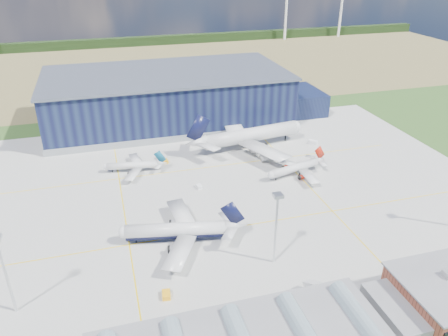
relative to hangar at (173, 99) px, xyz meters
The scene contains 18 objects.
ground 95.56m from the hangar, 91.70° to the right, with size 600.00×600.00×0.00m, color #274E1D.
apron 85.64m from the hangar, 91.90° to the right, with size 220.00×160.00×0.08m.
farmland 125.76m from the hangar, 91.29° to the left, with size 600.00×220.00×0.01m, color olive.
treeline 205.36m from the hangar, 90.78° to the left, with size 600.00×8.00×8.00m, color black.
hangar is the anchor object (origin of this frame).
light_mast_west 139.77m from the hangar, 116.71° to the right, with size 2.60×2.60×23.00m.
light_mast_center 125.07m from the hangar, 86.70° to the right, with size 2.60×2.60×23.00m.
airliner_navy 108.48m from the hangar, 99.71° to the right, with size 40.10×39.23×13.08m, color silver, non-canonical shape.
airliner_red 84.15m from the hangar, 64.87° to the right, with size 29.41×28.77×9.59m, color silver, non-canonical shape.
airliner_widebody 53.11m from the hangar, 58.29° to the right, with size 58.52×57.25×19.08m, color silver, non-canonical shape.
airliner_regional 61.50m from the hangar, 116.17° to the right, with size 26.26×25.69×8.56m, color silver, non-canonical shape.
gse_tug_b 133.33m from the hangar, 101.02° to the right, with size 2.17×3.25×1.41m, color #FFAC16.
gse_cart_a 76.68m from the hangar, 92.91° to the right, with size 1.88×2.81×1.22m, color white.
gse_van_b 76.37m from the hangar, 41.23° to the right, with size 1.94×4.23×1.94m, color white.
gse_tug_c 53.01m from the hangar, 104.04° to the right, with size 1.89×3.03×1.33m, color #FFAC16.
gse_van_c 141.73m from the hangar, 84.99° to the right, with size 2.24×4.67×2.24m, color white.
airstair 141.64m from the hangar, 85.25° to the right, with size 2.15×5.37×3.43m, color white.
car_a 143.26m from the hangar, 88.67° to the right, with size 1.51×3.75×1.28m, color #99999E.
Camera 1 is at (-32.15, -123.64, 82.23)m, focal length 35.00 mm.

